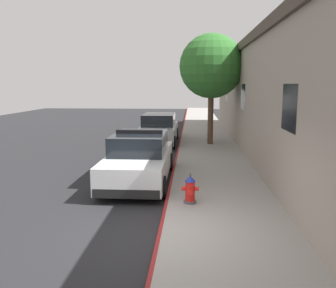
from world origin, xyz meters
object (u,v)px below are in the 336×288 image
object	(u,v)px
police_cruiser	(139,159)
fire_hydrant	(190,190)
parked_car_silver_ahead	(159,129)
street_tree	(211,66)

from	to	relation	value
police_cruiser	fire_hydrant	world-z (taller)	police_cruiser
parked_car_silver_ahead	street_tree	bearing A→B (deg)	-19.65
police_cruiser	fire_hydrant	xyz separation A→B (m)	(1.65, -2.50, -0.25)
police_cruiser	fire_hydrant	bearing A→B (deg)	-56.57
street_tree	parked_car_silver_ahead	bearing A→B (deg)	160.35
police_cruiser	fire_hydrant	distance (m)	3.00
parked_car_silver_ahead	street_tree	xyz separation A→B (m)	(2.70, -0.96, 3.25)
police_cruiser	parked_car_silver_ahead	distance (m)	7.86
police_cruiser	street_tree	bearing A→B (deg)	69.33
police_cruiser	parked_car_silver_ahead	world-z (taller)	police_cruiser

